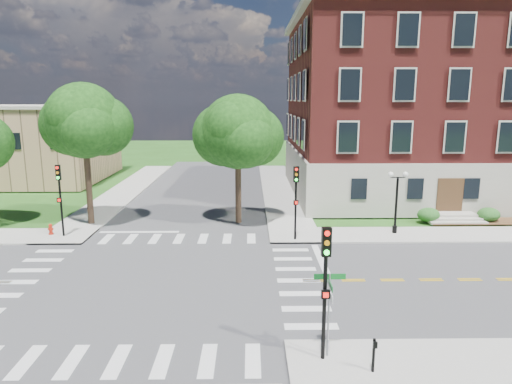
{
  "coord_description": "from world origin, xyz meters",
  "views": [
    {
      "loc": [
        4.71,
        -21.86,
        9.12
      ],
      "look_at": [
        5.11,
        7.05,
        3.2
      ],
      "focal_mm": 32.0,
      "sensor_mm": 36.0,
      "label": 1
    }
  ],
  "objects_px": {
    "fire_hydrant": "(51,230)",
    "traffic_signal_nw": "(60,191)",
    "push_button_post": "(374,354)",
    "street_sign_pole": "(329,299)",
    "twin_lamp_west": "(397,198)",
    "traffic_signal_se": "(325,277)",
    "traffic_signal_ne": "(296,193)"
  },
  "relations": [
    {
      "from": "push_button_post",
      "to": "traffic_signal_ne",
      "type": "bearing_deg",
      "value": 94.52
    },
    {
      "from": "twin_lamp_west",
      "to": "fire_hydrant",
      "type": "relative_size",
      "value": 5.64
    },
    {
      "from": "traffic_signal_se",
      "to": "twin_lamp_west",
      "type": "distance_m",
      "value": 17.02
    },
    {
      "from": "traffic_signal_ne",
      "to": "push_button_post",
      "type": "xyz_separation_m",
      "value": [
        1.17,
        -14.79,
        -2.39
      ]
    },
    {
      "from": "traffic_signal_ne",
      "to": "traffic_signal_nw",
      "type": "relative_size",
      "value": 1.0
    },
    {
      "from": "twin_lamp_west",
      "to": "push_button_post",
      "type": "xyz_separation_m",
      "value": [
        -5.79,
        -16.17,
        -1.73
      ]
    },
    {
      "from": "traffic_signal_nw",
      "to": "traffic_signal_se",
      "type": "bearing_deg",
      "value": -44.74
    },
    {
      "from": "twin_lamp_west",
      "to": "street_sign_pole",
      "type": "bearing_deg",
      "value": -115.27
    },
    {
      "from": "traffic_signal_ne",
      "to": "traffic_signal_nw",
      "type": "height_order",
      "value": "same"
    },
    {
      "from": "twin_lamp_west",
      "to": "push_button_post",
      "type": "bearing_deg",
      "value": -109.71
    },
    {
      "from": "twin_lamp_west",
      "to": "fire_hydrant",
      "type": "height_order",
      "value": "twin_lamp_west"
    },
    {
      "from": "traffic_signal_nw",
      "to": "push_button_post",
      "type": "relative_size",
      "value": 4.0
    },
    {
      "from": "traffic_signal_se",
      "to": "traffic_signal_ne",
      "type": "height_order",
      "value": "same"
    },
    {
      "from": "twin_lamp_west",
      "to": "push_button_post",
      "type": "distance_m",
      "value": 17.26
    },
    {
      "from": "traffic_signal_ne",
      "to": "fire_hydrant",
      "type": "distance_m",
      "value": 16.68
    },
    {
      "from": "traffic_signal_nw",
      "to": "twin_lamp_west",
      "type": "xyz_separation_m",
      "value": [
        22.39,
        0.43,
        -0.66
      ]
    },
    {
      "from": "traffic_signal_se",
      "to": "twin_lamp_west",
      "type": "bearing_deg",
      "value": 64.39
    },
    {
      "from": "traffic_signal_nw",
      "to": "street_sign_pole",
      "type": "distance_m",
      "value": 21.21
    },
    {
      "from": "traffic_signal_nw",
      "to": "fire_hydrant",
      "type": "relative_size",
      "value": 6.4
    },
    {
      "from": "street_sign_pole",
      "to": "traffic_signal_ne",
      "type": "bearing_deg",
      "value": 89.19
    },
    {
      "from": "traffic_signal_nw",
      "to": "push_button_post",
      "type": "distance_m",
      "value": 23.0
    },
    {
      "from": "traffic_signal_se",
      "to": "traffic_signal_nw",
      "type": "bearing_deg",
      "value": 135.26
    },
    {
      "from": "fire_hydrant",
      "to": "street_sign_pole",
      "type": "bearing_deg",
      "value": -42.91
    },
    {
      "from": "twin_lamp_west",
      "to": "traffic_signal_ne",
      "type": "bearing_deg",
      "value": -168.76
    },
    {
      "from": "traffic_signal_se",
      "to": "traffic_signal_nw",
      "type": "relative_size",
      "value": 1.0
    },
    {
      "from": "twin_lamp_west",
      "to": "fire_hydrant",
      "type": "distance_m",
      "value": 23.46
    },
    {
      "from": "traffic_signal_ne",
      "to": "push_button_post",
      "type": "height_order",
      "value": "traffic_signal_ne"
    },
    {
      "from": "traffic_signal_nw",
      "to": "push_button_post",
      "type": "height_order",
      "value": "traffic_signal_nw"
    },
    {
      "from": "fire_hydrant",
      "to": "traffic_signal_nw",
      "type": "bearing_deg",
      "value": -19.4
    },
    {
      "from": "traffic_signal_ne",
      "to": "twin_lamp_west",
      "type": "height_order",
      "value": "traffic_signal_ne"
    },
    {
      "from": "traffic_signal_nw",
      "to": "street_sign_pole",
      "type": "xyz_separation_m",
      "value": [
        15.23,
        -14.73,
        -0.88
      ]
    },
    {
      "from": "traffic_signal_se",
      "to": "street_sign_pole",
      "type": "relative_size",
      "value": 1.55
    }
  ]
}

